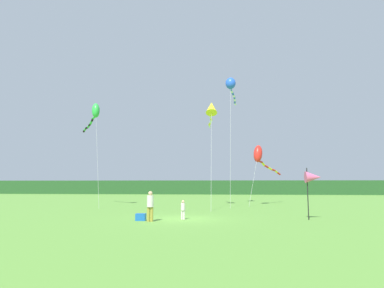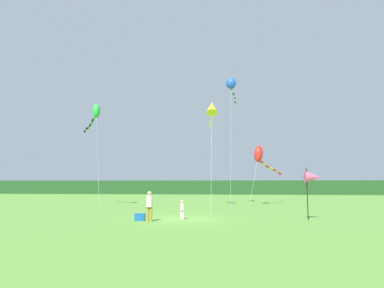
% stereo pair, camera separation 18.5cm
% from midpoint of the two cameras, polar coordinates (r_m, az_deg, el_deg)
% --- Properties ---
extents(ground_plane, '(120.00, 120.00, 0.00)m').
position_cam_midpoint_polar(ground_plane, '(20.64, -1.94, -12.66)').
color(ground_plane, '#5B9338').
extents(distant_treeline, '(108.00, 2.71, 2.67)m').
position_cam_midpoint_polar(distant_treeline, '(65.42, 3.30, -7.41)').
color(distant_treeline, '#234C23').
rests_on(distant_treeline, ground).
extents(person_adult, '(0.37, 0.37, 1.69)m').
position_cam_midpoint_polar(person_adult, '(19.22, -7.43, -10.22)').
color(person_adult, olive).
rests_on(person_adult, ground).
extents(person_child, '(0.25, 0.25, 1.12)m').
position_cam_midpoint_polar(person_child, '(20.22, -1.82, -11.01)').
color(person_child, silver).
rests_on(person_child, ground).
extents(cooler_box, '(0.56, 0.38, 0.40)m').
position_cam_midpoint_polar(cooler_box, '(19.86, -9.02, -12.23)').
color(cooler_box, '#1959B2').
rests_on(cooler_box, ground).
extents(banner_flag_pole, '(0.90, 0.70, 3.05)m').
position_cam_midpoint_polar(banner_flag_pole, '(21.11, 19.74, -5.42)').
color(banner_flag_pole, black).
rests_on(banner_flag_pole, ground).
extents(kite_blue, '(1.20, 6.54, 12.58)m').
position_cam_midpoint_polar(kite_blue, '(33.69, 6.51, 9.99)').
color(kite_blue, '#B2B2B2').
rests_on(kite_blue, ground).
extents(kite_green, '(4.15, 5.60, 9.72)m').
position_cam_midpoint_polar(kite_green, '(33.17, -16.47, 5.08)').
color(kite_green, '#B2B2B2').
rests_on(kite_green, ground).
extents(kite_yellow, '(1.09, 7.73, 9.95)m').
position_cam_midpoint_polar(kite_yellow, '(31.37, 3.17, 6.04)').
color(kite_yellow, '#B2B2B2').
rests_on(kite_yellow, ground).
extents(kite_red, '(4.04, 6.78, 6.00)m').
position_cam_midpoint_polar(kite_red, '(33.81, 11.34, -2.00)').
color(kite_red, '#B2B2B2').
rests_on(kite_red, ground).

